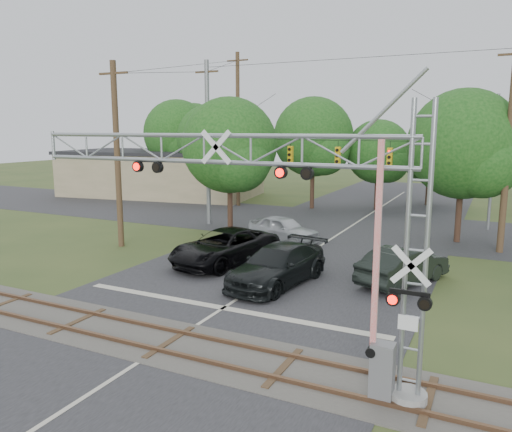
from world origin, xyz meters
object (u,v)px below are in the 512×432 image
at_px(streetlight, 491,155).
at_px(crossing_gantry, 278,209).
at_px(traffic_signal_span, 353,148).
at_px(sedan_silver, 283,229).
at_px(pickup_black, 225,247).
at_px(commercial_building, 162,173).
at_px(car_dark, 277,265).

bearing_deg(streetlight, crossing_gantry, -100.40).
bearing_deg(traffic_signal_span, sedan_silver, -140.16).
bearing_deg(sedan_silver, crossing_gantry, -142.23).
bearing_deg(pickup_black, traffic_signal_span, 77.34).
height_order(sedan_silver, commercial_building, commercial_building).
bearing_deg(traffic_signal_span, car_dark, -91.65).
relative_size(crossing_gantry, streetlight, 1.36).
bearing_deg(car_dark, traffic_signal_span, 96.59).
relative_size(car_dark, commercial_building, 0.29).
bearing_deg(pickup_black, car_dark, -15.07).
bearing_deg(crossing_gantry, streetlight, 79.60).
distance_m(car_dark, streetlight, 19.64).
height_order(traffic_signal_span, streetlight, traffic_signal_span).
height_order(crossing_gantry, sedan_silver, crossing_gantry).
xyz_separation_m(commercial_building, streetlight, (30.86, -4.99, 2.79)).
distance_m(crossing_gantry, car_dark, 9.15).
distance_m(pickup_black, commercial_building, 28.06).
relative_size(car_dark, sedan_silver, 1.28).
height_order(traffic_signal_span, pickup_black, traffic_signal_span).
relative_size(pickup_black, commercial_building, 0.30).
relative_size(traffic_signal_span, commercial_building, 0.93).
bearing_deg(streetlight, sedan_silver, -139.09).
height_order(traffic_signal_span, car_dark, traffic_signal_span).
xyz_separation_m(sedan_silver, commercial_building, (-19.86, 14.52, 1.51)).
relative_size(pickup_black, car_dark, 1.06).
bearing_deg(sedan_silver, pickup_black, -171.51).
height_order(commercial_building, streetlight, streetlight).
height_order(crossing_gantry, car_dark, crossing_gantry).
height_order(sedan_silver, streetlight, streetlight).
height_order(traffic_signal_span, commercial_building, traffic_signal_span).
bearing_deg(crossing_gantry, commercial_building, 131.15).
xyz_separation_m(pickup_black, streetlight, (11.72, 15.49, 4.21)).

